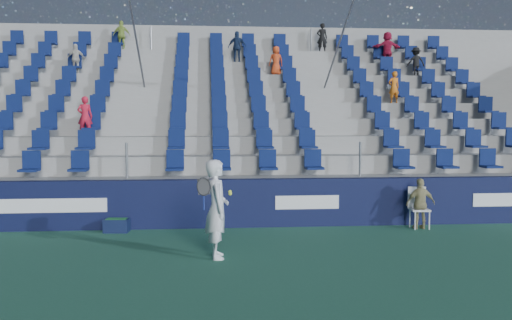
# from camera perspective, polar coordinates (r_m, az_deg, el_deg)

# --- Properties ---
(ground) EXTENTS (70.00, 70.00, 0.00)m
(ground) POSITION_cam_1_polar(r_m,az_deg,el_deg) (11.30, 0.26, -9.67)
(ground) COLOR #2A6249
(ground) RESTS_ON ground
(sponsor_wall) EXTENTS (24.00, 0.32, 1.20)m
(sponsor_wall) POSITION_cam_1_polar(r_m,az_deg,el_deg) (14.26, -0.92, -4.32)
(sponsor_wall) COLOR #0E1336
(sponsor_wall) RESTS_ON ground
(grandstand) EXTENTS (24.00, 8.17, 6.63)m
(grandstand) POSITION_cam_1_polar(r_m,az_deg,el_deg) (19.20, -2.05, 2.45)
(grandstand) COLOR #979793
(grandstand) RESTS_ON ground
(tennis_player) EXTENTS (0.69, 0.73, 1.92)m
(tennis_player) POSITION_cam_1_polar(r_m,az_deg,el_deg) (11.06, -3.94, -4.90)
(tennis_player) COLOR white
(tennis_player) RESTS_ON ground
(line_judge_chair) EXTENTS (0.48, 0.49, 1.01)m
(line_judge_chair) POSITION_cam_1_polar(r_m,az_deg,el_deg) (14.71, 15.91, -4.31)
(line_judge_chair) COLOR white
(line_judge_chair) RESTS_ON ground
(line_judge) EXTENTS (0.74, 0.33, 1.25)m
(line_judge) POSITION_cam_1_polar(r_m,az_deg,el_deg) (14.56, 16.13, -4.21)
(line_judge) COLOR tan
(line_judge) RESTS_ON ground
(ball_bin) EXTENTS (0.61, 0.43, 0.33)m
(ball_bin) POSITION_cam_1_polar(r_m,az_deg,el_deg) (14.06, -13.76, -6.30)
(ball_bin) COLOR #0F1839
(ball_bin) RESTS_ON ground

